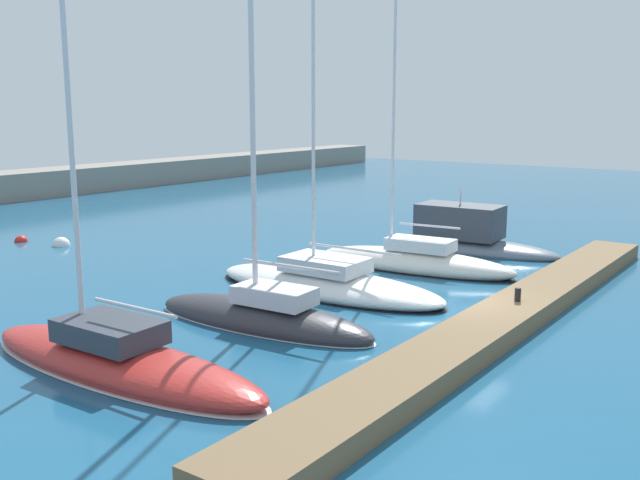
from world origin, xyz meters
TOP-DOWN VIEW (x-y plane):
  - ground_plane at (0.00, 0.00)m, footprint 120.00×120.00m
  - dock_pier at (0.00, -1.42)m, footprint 26.29×1.90m
  - sailboat_red_nearest at (-9.81, 5.17)m, footprint 2.73×9.80m
  - sailboat_charcoal_second at (-4.56, 4.78)m, footprint 2.75×8.14m
  - sailboat_white_third at (-0.01, 5.54)m, footprint 3.35×9.67m
  - sailboat_ivory_fourth at (5.10, 4.66)m, footprint 3.08×8.92m
  - motorboat_slate_fifth at (10.07, 4.58)m, footprint 2.92×8.36m
  - mooring_buoy_white at (-0.44, 21.16)m, footprint 0.86×0.86m
  - mooring_buoy_red at (-0.99, 23.73)m, footprint 0.64×0.64m
  - dock_bollard at (0.72, -1.42)m, footprint 0.20×0.20m

SIDE VIEW (x-z plane):
  - ground_plane at x=0.00m, z-range 0.00..0.00m
  - mooring_buoy_white at x=-0.44m, z-range -0.43..0.43m
  - mooring_buoy_red at x=-0.99m, z-range -0.32..0.32m
  - dock_pier at x=0.00m, z-range 0.00..0.58m
  - sailboat_white_third at x=-0.01m, z-range -10.14..10.85m
  - sailboat_charcoal_second at x=-4.56m, z-range -8.42..9.14m
  - sailboat_red_nearest at x=-9.81m, z-range -7.48..8.22m
  - sailboat_ivory_fourth at x=5.10m, z-range -8.28..9.04m
  - motorboat_slate_fifth at x=10.07m, z-range -1.06..2.35m
  - dock_bollard at x=0.72m, z-range 0.58..1.02m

